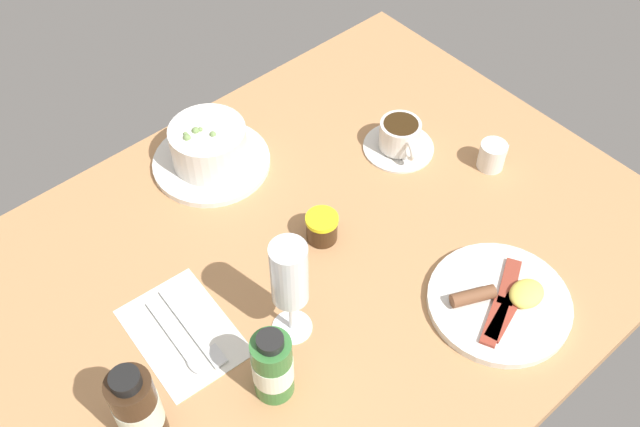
# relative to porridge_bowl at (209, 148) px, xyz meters

# --- Properties ---
(ground_plane) EXTENTS (1.10, 0.84, 0.03)m
(ground_plane) POSITION_rel_porridge_bowl_xyz_m (-0.01, 0.28, -0.06)
(ground_plane) COLOR #B27F51
(porridge_bowl) EXTENTS (0.21, 0.21, 0.09)m
(porridge_bowl) POSITION_rel_porridge_bowl_xyz_m (0.00, 0.00, 0.00)
(porridge_bowl) COLOR silver
(porridge_bowl) RESTS_ON ground_plane
(cutlery_setting) EXTENTS (0.15, 0.20, 0.01)m
(cutlery_setting) POSITION_rel_porridge_bowl_xyz_m (0.24, 0.26, -0.04)
(cutlery_setting) COLOR silver
(cutlery_setting) RESTS_ON ground_plane
(coffee_cup) EXTENTS (0.13, 0.13, 0.06)m
(coffee_cup) POSITION_rel_porridge_bowl_xyz_m (-0.28, 0.19, -0.01)
(coffee_cup) COLOR silver
(coffee_cup) RESTS_ON ground_plane
(creamer_jug) EXTENTS (0.05, 0.05, 0.06)m
(creamer_jug) POSITION_rel_porridge_bowl_xyz_m (-0.38, 0.34, -0.01)
(creamer_jug) COLOR silver
(creamer_jug) RESTS_ON ground_plane
(wine_glass) EXTENTS (0.06, 0.06, 0.20)m
(wine_glass) POSITION_rel_porridge_bowl_xyz_m (0.11, 0.36, 0.09)
(wine_glass) COLOR white
(wine_glass) RESTS_ON ground_plane
(jam_jar) EXTENTS (0.05, 0.05, 0.05)m
(jam_jar) POSITION_rel_porridge_bowl_xyz_m (-0.04, 0.26, -0.02)
(jam_jar) COLOR #392211
(jam_jar) RESTS_ON ground_plane
(sauce_bottle_brown) EXTENTS (0.06, 0.06, 0.16)m
(sauce_bottle_brown) POSITION_rel_porridge_bowl_xyz_m (0.36, 0.36, 0.03)
(sauce_bottle_brown) COLOR #382314
(sauce_bottle_brown) RESTS_ON ground_plane
(sauce_bottle_green) EXTENTS (0.06, 0.06, 0.14)m
(sauce_bottle_green) POSITION_rel_porridge_bowl_xyz_m (0.19, 0.42, 0.02)
(sauce_bottle_green) COLOR #337233
(sauce_bottle_green) RESTS_ON ground_plane
(breakfast_plate) EXTENTS (0.22, 0.22, 0.04)m
(breakfast_plate) POSITION_rel_porridge_bowl_xyz_m (-0.16, 0.54, -0.03)
(breakfast_plate) COLOR silver
(breakfast_plate) RESTS_ON ground_plane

